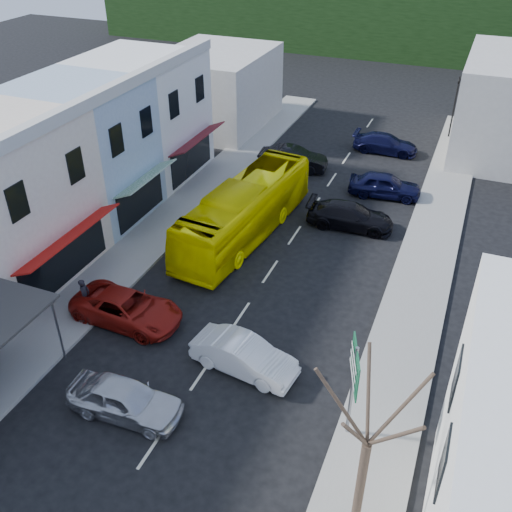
# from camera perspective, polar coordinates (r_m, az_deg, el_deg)

# --- Properties ---
(ground) EXTENTS (120.00, 120.00, 0.00)m
(ground) POSITION_cam_1_polar(r_m,az_deg,el_deg) (24.50, -5.37, -11.51)
(ground) COLOR black
(ground) RESTS_ON ground
(sidewalk_left) EXTENTS (3.00, 52.00, 0.15)m
(sidewalk_left) POSITION_cam_1_polar(r_m,az_deg,el_deg) (34.45, -9.12, 3.00)
(sidewalk_left) COLOR gray
(sidewalk_left) RESTS_ON ground
(sidewalk_right) EXTENTS (3.00, 52.00, 0.15)m
(sidewalk_right) POSITION_cam_1_polar(r_m,az_deg,el_deg) (30.49, 16.11, -2.41)
(sidewalk_right) COLOR gray
(sidewalk_right) RESTS_ON ground
(shopfront_row) EXTENTS (8.25, 30.00, 8.00)m
(shopfront_row) POSITION_cam_1_polar(r_m,az_deg,el_deg) (32.03, -22.06, 6.39)
(shopfront_row) COLOR white
(shopfront_row) RESTS_ON ground
(distant_block_left) EXTENTS (8.00, 10.00, 6.00)m
(distant_block_left) POSITION_cam_1_polar(r_m,az_deg,el_deg) (49.05, -3.96, 16.36)
(distant_block_left) COLOR #B7B2A8
(distant_block_left) RESTS_ON ground
(bus) EXTENTS (3.63, 11.79, 3.10)m
(bus) POSITION_cam_1_polar(r_m,az_deg,el_deg) (32.48, -1.10, 4.45)
(bus) COLOR #FFF000
(bus) RESTS_ON ground
(car_silver) EXTENTS (4.47, 1.97, 1.40)m
(car_silver) POSITION_cam_1_polar(r_m,az_deg,el_deg) (22.93, -12.95, -13.88)
(car_silver) COLOR silver
(car_silver) RESTS_ON ground
(car_white) EXTENTS (4.60, 2.35, 1.40)m
(car_white) POSITION_cam_1_polar(r_m,az_deg,el_deg) (24.06, -1.20, -10.05)
(car_white) COLOR silver
(car_white) RESTS_ON ground
(car_red) EXTENTS (4.67, 2.08, 1.40)m
(car_red) POSITION_cam_1_polar(r_m,az_deg,el_deg) (27.14, -12.77, -5.16)
(car_red) COLOR maroon
(car_red) RESTS_ON ground
(car_black_near) EXTENTS (4.61, 2.13, 1.40)m
(car_black_near) POSITION_cam_1_polar(r_m,az_deg,el_deg) (34.19, 9.39, 3.93)
(car_black_near) COLOR black
(car_black_near) RESTS_ON ground
(car_navy_mid) EXTENTS (4.58, 2.30, 1.40)m
(car_navy_mid) POSITION_cam_1_polar(r_m,az_deg,el_deg) (38.19, 12.74, 6.81)
(car_navy_mid) COLOR black
(car_navy_mid) RESTS_ON ground
(car_black_far) EXTENTS (4.59, 2.34, 1.40)m
(car_black_far) POSITION_cam_1_polar(r_m,az_deg,el_deg) (41.16, 3.69, 9.57)
(car_black_far) COLOR black
(car_black_far) RESTS_ON ground
(car_navy_far) EXTENTS (4.52, 1.89, 1.40)m
(car_navy_far) POSITION_cam_1_polar(r_m,az_deg,el_deg) (44.97, 12.82, 10.91)
(car_navy_far) COLOR black
(car_navy_far) RESTS_ON ground
(pedestrian_left) EXTENTS (0.54, 0.68, 1.70)m
(pedestrian_left) POSITION_cam_1_polar(r_m,az_deg,el_deg) (27.97, -16.73, -3.78)
(pedestrian_left) COLOR black
(pedestrian_left) RESTS_ON sidewalk_left
(direction_sign) EXTENTS (1.39, 2.06, 4.28)m
(direction_sign) POSITION_cam_1_polar(r_m,az_deg,el_deg) (20.93, 9.54, -13.36)
(direction_sign) COLOR #125431
(direction_sign) RESTS_ON ground
(street_tree) EXTENTS (4.14, 4.14, 7.77)m
(street_tree) POSITION_cam_1_polar(r_m,az_deg,el_deg) (17.29, 11.04, -18.00)
(street_tree) COLOR #35281F
(street_tree) RESTS_ON ground
(traffic_signal) EXTENTS (0.97, 1.22, 4.92)m
(traffic_signal) POSITION_cam_1_polar(r_m,az_deg,el_deg) (48.51, 19.18, 13.79)
(traffic_signal) COLOR black
(traffic_signal) RESTS_ON ground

